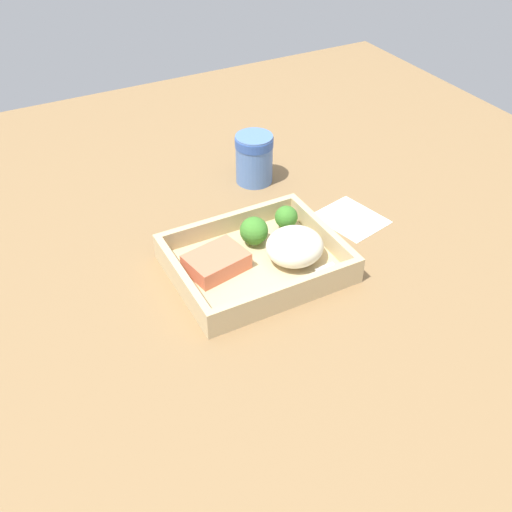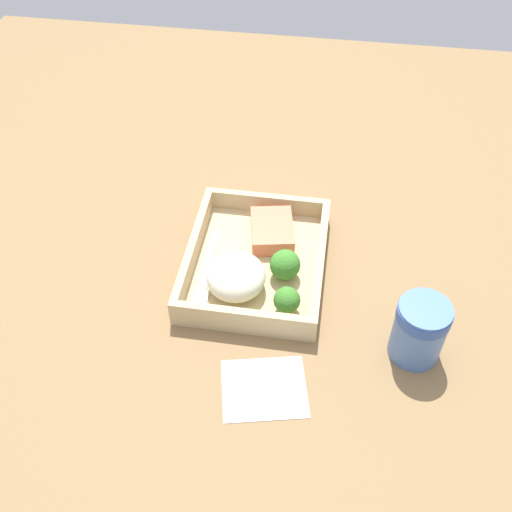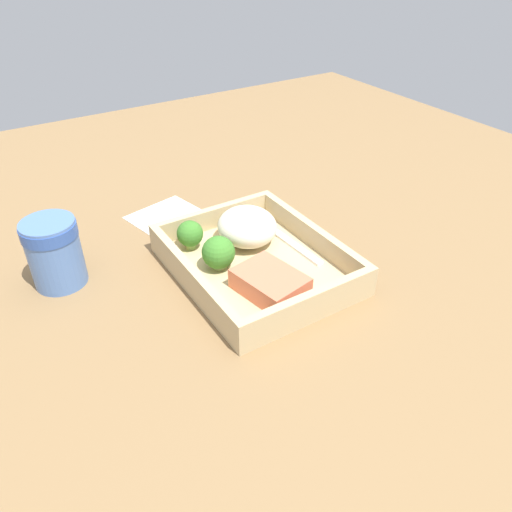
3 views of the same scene
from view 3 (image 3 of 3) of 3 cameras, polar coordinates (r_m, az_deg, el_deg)
ground_plane at (r=72.59cm, az=0.00°, el=-2.41°), size 160.00×160.00×2.00cm
takeout_tray at (r=71.64cm, az=0.00°, el=-1.38°), size 26.41×21.23×1.20cm
tray_rim at (r=70.34cm, az=0.00°, el=0.11°), size 26.41×21.23×3.32cm
salmon_fillet at (r=65.59cm, az=1.60°, el=-3.07°), size 10.18×8.32×2.82cm
mashed_potatoes at (r=74.83cm, az=-1.02°, el=3.39°), size 9.30×8.81×5.48cm
broccoli_floret_1 at (r=69.45cm, az=-4.31°, el=0.37°), size 4.69×4.69×4.96cm
broccoli_floret_2 at (r=74.27cm, az=-7.55°, el=2.50°), size 3.93×3.93×4.44cm
fork at (r=77.21cm, az=3.01°, el=2.22°), size 15.86×2.39×0.44cm
paper_cup at (r=72.24cm, az=-22.12°, el=0.70°), size 7.30×7.30×9.69cm
receipt_slip at (r=86.67cm, az=-10.23°, el=4.56°), size 11.81×13.08×0.24cm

